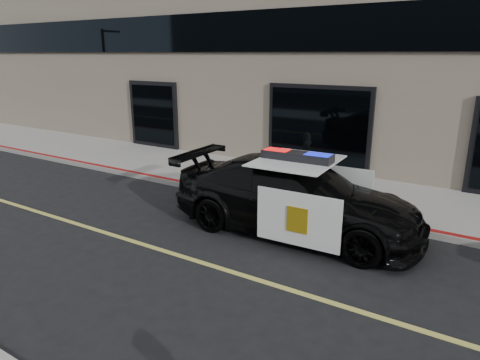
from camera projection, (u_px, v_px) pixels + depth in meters
The scene contains 4 objects.
ground at pixel (221, 269), 7.86m from camera, with size 120.00×120.00×0.00m, color black.
sidewalk_n at pixel (326, 190), 12.11m from camera, with size 60.00×3.50×0.15m, color gray.
police_car at pixel (296, 196), 9.31m from camera, with size 2.72×5.66×1.81m.
fire_hydrant at pixel (242, 170), 12.54m from camera, with size 0.35×0.49×0.78m.
Camera 1 is at (4.04, -5.81, 3.80)m, focal length 32.00 mm.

